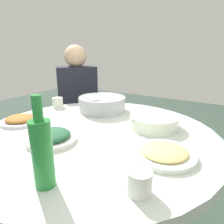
{
  "coord_description": "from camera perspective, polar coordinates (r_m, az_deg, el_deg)",
  "views": [
    {
      "loc": [
        -0.57,
        0.79,
        1.15
      ],
      "look_at": [
        -0.01,
        -0.13,
        0.82
      ],
      "focal_mm": 32.89,
      "sensor_mm": 36.0,
      "label": 1
    }
  ],
  "objects": [
    {
      "name": "diner_right",
      "position": [
        1.9,
        -9.59,
        4.51
      ],
      "size": [
        0.47,
        0.47,
        0.76
      ],
      "color": "#2D333D",
      "rests_on": "stool_for_diner_right"
    },
    {
      "name": "rice_bowl",
      "position": [
        1.39,
        -2.8,
        2.35
      ],
      "size": [
        0.31,
        0.31,
        0.11
      ],
      "color": "#B2B5BA",
      "rests_on": "round_dining_table"
    },
    {
      "name": "dish_greens",
      "position": [
        0.98,
        -16.6,
        -6.68
      ],
      "size": [
        0.23,
        0.23,
        0.05
      ],
      "color": "white",
      "rests_on": "round_dining_table"
    },
    {
      "name": "green_bottle",
      "position": [
        0.65,
        -18.83,
        -10.39
      ],
      "size": [
        0.06,
        0.06,
        0.29
      ],
      "color": "#298B3A",
      "rests_on": "round_dining_table"
    },
    {
      "name": "dish_stirfry",
      "position": [
        1.28,
        -24.1,
        -1.99
      ],
      "size": [
        0.22,
        0.22,
        0.04
      ],
      "color": "silver",
      "rests_on": "round_dining_table"
    },
    {
      "name": "stool_for_diner_right",
      "position": [
        2.08,
        -8.85,
        -9.86
      ],
      "size": [
        0.34,
        0.34,
        0.42
      ],
      "primitive_type": "cylinder",
      "color": "brown",
      "rests_on": "ground"
    },
    {
      "name": "dish_noodles",
      "position": [
        0.84,
        14.31,
        -10.98
      ],
      "size": [
        0.25,
        0.25,
        0.04
      ],
      "color": "white",
      "rests_on": "round_dining_table"
    },
    {
      "name": "tea_cup_near",
      "position": [
        0.63,
        7.64,
        -18.81
      ],
      "size": [
        0.07,
        0.07,
        0.07
      ],
      "primitive_type": "cylinder",
      "color": "white",
      "rests_on": "round_dining_table"
    },
    {
      "name": "soup_bowl",
      "position": [
        1.12,
        11.48,
        -2.7
      ],
      "size": [
        0.26,
        0.26,
        0.07
      ],
      "color": "white",
      "rests_on": "round_dining_table"
    },
    {
      "name": "round_dining_table",
      "position": [
        1.12,
        -4.08,
        -12.38
      ],
      "size": [
        1.21,
        1.21,
        0.75
      ],
      "color": "#99999E",
      "rests_on": "ground"
    },
    {
      "name": "tea_cup_side",
      "position": [
        1.53,
        -14.87,
        2.59
      ],
      "size": [
        0.08,
        0.08,
        0.07
      ],
      "primitive_type": "cylinder",
      "color": "silver",
      "rests_on": "round_dining_table"
    }
  ]
}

